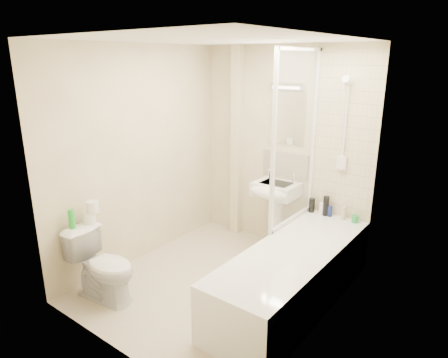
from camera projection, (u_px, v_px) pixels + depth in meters
The scene contains 25 objects.
floor at pixel (218, 284), 4.13m from camera, with size 2.50×2.50×0.00m, color beige.
wall_back at pixel (282, 150), 4.74m from camera, with size 2.20×0.02×2.40m, color beige.
wall_left at pixel (140, 156), 4.43m from camera, with size 0.02×2.50×2.40m, color beige.
wall_right at pixel (326, 196), 3.15m from camera, with size 0.02×2.50×2.40m, color beige.
ceiling at pixel (217, 39), 3.44m from camera, with size 2.20×2.50×0.02m, color white.
tile_back at pixel (345, 139), 4.23m from camera, with size 0.70×0.01×1.75m, color beige.
tile_right at pixel (337, 163), 3.24m from camera, with size 0.01×2.10×1.75m, color beige.
pipe_boxing at pixel (237, 144), 5.05m from camera, with size 0.12×0.12×2.40m, color beige.
splashback at pixel (285, 165), 4.75m from camera, with size 0.60×0.01×0.30m, color beige.
mirror at pixel (287, 118), 4.59m from camera, with size 0.46×0.01×0.60m, color white.
strip_light at pixel (288, 86), 4.46m from camera, with size 0.42×0.07×0.07m, color silver.
bathtub at pixel (293, 274), 3.77m from camera, with size 0.70×2.10×0.55m.
shower_screen at pixel (296, 139), 4.09m from camera, with size 0.04×0.92×1.80m.
shower_fixture at pixel (344, 128), 4.16m from camera, with size 0.10×0.16×0.99m.
pedestal_sink at pixel (274, 197), 4.68m from camera, with size 0.50×0.47×0.97m.
bottle_black_a at pixel (312, 205), 4.57m from camera, with size 0.07×0.07×0.16m, color black.
bottle_white_a at pixel (322, 209), 4.50m from camera, with size 0.06×0.06×0.14m, color white.
bottle_black_b at pixel (326, 206), 4.46m from camera, with size 0.07×0.07×0.22m, color black.
bottle_blue at pixel (330, 211), 4.44m from camera, with size 0.05×0.05×0.12m, color navy.
bottle_cream at pixel (343, 213), 4.35m from camera, with size 0.05×0.05×0.15m, color beige.
bottle_green at pixel (355, 219), 4.28m from camera, with size 0.07×0.07×0.08m, color green.
toilet at pixel (103, 266), 3.81m from camera, with size 0.72×0.46×0.70m, color white.
toilet_roll_lower at pixel (89, 218), 3.90m from camera, with size 0.12×0.12×0.11m, color white.
toilet_roll_upper at pixel (92, 207), 3.87m from camera, with size 0.11×0.11×0.11m, color white.
green_bottle at pixel (72, 219), 3.76m from camera, with size 0.06×0.06×0.19m, color green.
Camera 1 is at (2.26, -2.85, 2.24)m, focal length 32.00 mm.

